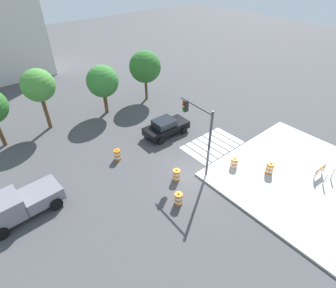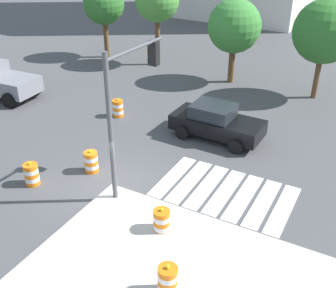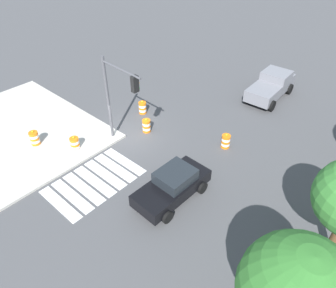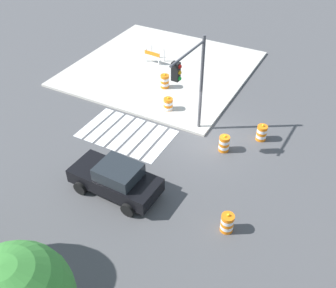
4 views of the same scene
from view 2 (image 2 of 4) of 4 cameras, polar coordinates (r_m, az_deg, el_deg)
The scene contains 13 objects.
ground_plane at distance 16.44m, azimuth -7.72°, elevation -5.90°, with size 120.00×120.00×0.00m, color #474749.
crosswalk_stripes at distance 16.17m, azimuth 7.79°, elevation -6.54°, with size 5.10×3.20×0.02m.
sports_car at distance 19.63m, azimuth 6.64°, elevation 3.07°, with size 4.36×2.25×1.63m.
traffic_barrel_near_corner at distance 13.93m, azimuth -0.88°, elevation -10.63°, with size 0.56×0.56×1.02m.
traffic_barrel_crosswalk_end at distance 17.09m, azimuth -18.26°, elevation -3.97°, with size 0.56×0.56×1.02m.
traffic_barrel_median_near at distance 17.31m, azimuth -10.51°, elevation -2.41°, with size 0.56×0.56×1.02m.
traffic_barrel_median_far at distance 21.94m, azimuth -6.91°, elevation 4.91°, with size 0.56×0.56×1.02m.
traffic_barrel_on_sidewalk at distance 11.90m, azimuth -0.03°, elevation -18.24°, with size 0.56×0.56×1.02m.
traffic_light_pole at distance 14.62m, azimuth -5.41°, elevation 7.09°, with size 0.48×3.29×5.50m.
street_tree_streetside_near at distance 31.11m, azimuth -8.84°, elevation 18.46°, with size 2.90×2.90×5.29m.
street_tree_streetside_mid at distance 24.61m, azimuth 20.79°, elevation 14.23°, with size 3.47×3.47×5.56m.
street_tree_streetside_far at distance 28.97m, azimuth -1.50°, elevation 19.16°, with size 2.94×2.94×5.89m.
street_tree_corner_lot at distance 26.01m, azimuth 9.12°, elevation 15.67°, with size 3.20×3.20×5.11m.
Camera 2 is at (8.30, -10.68, 9.35)m, focal length 44.32 mm.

